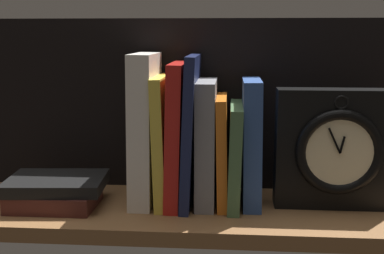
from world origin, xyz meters
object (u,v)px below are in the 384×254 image
object	(u,v)px
book_navy_bierce	(191,130)
book_green_romantic	(235,154)
book_blue_modern	(251,142)
book_gray_chess	(206,142)
book_yellow_seinlanguage	(163,140)
book_red_requiem	(177,133)
book_orange_pandolfini	(222,150)
framed_clock	(336,149)
book_white_catcher	(145,128)
book_stack_side	(55,191)

from	to	relation	value
book_navy_bierce	book_green_romantic	bearing A→B (deg)	0.00
book_blue_modern	book_gray_chess	bearing A→B (deg)	180.00
book_yellow_seinlanguage	book_blue_modern	xyz separation A→B (cm)	(15.34, 0.00, -0.24)
book_red_requiem	book_green_romantic	xyz separation A→B (cm)	(10.06, 0.00, -3.54)
book_gray_chess	book_orange_pandolfini	world-z (taller)	book_gray_chess
book_red_requiem	framed_clock	bearing A→B (deg)	-2.61
book_white_catcher	book_yellow_seinlanguage	size ratio (longest dim) A/B	1.17
book_yellow_seinlanguage	book_green_romantic	size ratio (longest dim) A/B	1.28
book_red_requiem	book_green_romantic	world-z (taller)	book_red_requiem
book_yellow_seinlanguage	book_blue_modern	distance (cm)	15.34
book_yellow_seinlanguage	book_stack_side	xyz separation A→B (cm)	(-18.13, -4.40, -8.42)
book_white_catcher	book_green_romantic	size ratio (longest dim) A/B	1.50
book_green_romantic	book_navy_bierce	bearing A→B (deg)	180.00
book_red_requiem	book_navy_bierce	xyz separation A→B (cm)	(2.35, 0.00, 0.63)
book_white_catcher	book_blue_modern	bearing A→B (deg)	0.00
book_red_requiem	book_stack_side	xyz separation A→B (cm)	(-20.59, -4.40, -9.56)
book_orange_pandolfini	book_stack_side	xyz separation A→B (cm)	(-28.47, -4.40, -6.72)
book_blue_modern	book_stack_side	distance (cm)	34.74
book_navy_bierce	book_orange_pandolfini	size ratio (longest dim) A/B	1.37
book_white_catcher	framed_clock	xyz separation A→B (cm)	(32.58, -1.23, -2.85)
book_navy_bierce	book_green_romantic	size ratio (longest dim) A/B	1.48
book_white_catcher	book_blue_modern	xyz separation A→B (cm)	(18.46, 0.00, -2.16)
book_red_requiem	book_blue_modern	size ratio (longest dim) A/B	1.13
framed_clock	book_blue_modern	bearing A→B (deg)	175.02
book_orange_pandolfini	book_green_romantic	world-z (taller)	book_orange_pandolfini
book_navy_bierce	book_orange_pandolfini	distance (cm)	6.54
book_orange_pandolfini	framed_clock	size ratio (longest dim) A/B	0.92
book_orange_pandolfini	book_green_romantic	bearing A→B (deg)	0.00
book_blue_modern	book_stack_side	size ratio (longest dim) A/B	1.26
book_white_catcher	book_gray_chess	xyz separation A→B (cm)	(10.68, 0.00, -2.27)
book_gray_chess	framed_clock	xyz separation A→B (cm)	(21.89, -1.23, -0.58)
framed_clock	book_stack_side	xyz separation A→B (cm)	(-47.59, -3.16, -7.49)
framed_clock	book_red_requiem	bearing A→B (deg)	177.39
book_gray_chess	book_blue_modern	size ratio (longest dim) A/B	0.99
book_green_romantic	book_red_requiem	bearing A→B (deg)	180.00
book_white_catcher	book_red_requiem	distance (cm)	5.63
book_blue_modern	book_orange_pandolfini	bearing A→B (deg)	180.00
book_orange_pandolfini	framed_clock	bearing A→B (deg)	-3.68
book_orange_pandolfini	book_blue_modern	distance (cm)	5.21
book_navy_bierce	book_orange_pandolfini	xyz separation A→B (cm)	(5.53, 0.00, -3.48)
book_navy_bierce	book_blue_modern	distance (cm)	10.73
book_red_requiem	book_stack_side	world-z (taller)	book_red_requiem
book_green_romantic	book_blue_modern	distance (cm)	3.56
book_red_requiem	book_white_catcher	bearing A→B (deg)	180.00
book_yellow_seinlanguage	book_navy_bierce	size ratio (longest dim) A/B	0.86
book_orange_pandolfini	framed_clock	xyz separation A→B (cm)	(19.12, -1.23, 0.78)
book_gray_chess	book_blue_modern	world-z (taller)	book_blue_modern
book_stack_side	book_orange_pandolfini	bearing A→B (deg)	8.77
book_gray_chess	book_stack_side	bearing A→B (deg)	-170.29
book_white_catcher	book_yellow_seinlanguage	world-z (taller)	book_white_catcher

